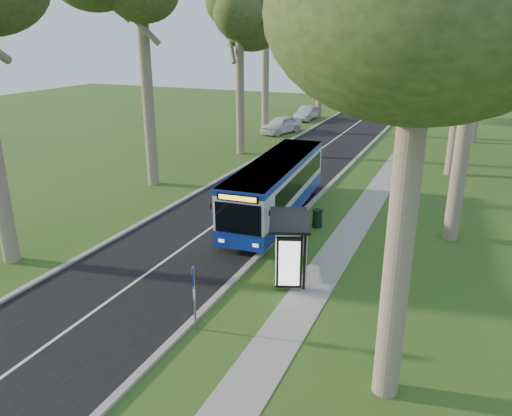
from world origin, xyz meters
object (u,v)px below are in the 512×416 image
(bus_stop_sign, at_px, (194,290))
(bus_shelter, at_px, (289,240))
(car_silver, at_px, (307,113))
(bus, at_px, (276,187))
(litter_bin, at_px, (317,218))
(car_white, at_px, (281,125))

(bus_stop_sign, xyz_separation_m, bus_shelter, (1.59, 4.48, 0.26))
(bus_stop_sign, distance_m, car_silver, 42.18)
(bus, relative_size, litter_bin, 12.44)
(car_silver, bearing_deg, litter_bin, -70.28)
(litter_bin, xyz_separation_m, car_silver, (-10.46, 30.76, 0.27))
(litter_bin, bearing_deg, car_white, 114.80)
(bus_shelter, xyz_separation_m, car_white, (-10.95, 28.31, -0.87))
(bus_stop_sign, height_order, litter_bin, bus_stop_sign)
(bus_shelter, distance_m, car_silver, 38.27)
(bus, xyz_separation_m, car_silver, (-7.95, 29.94, -0.80))
(litter_bin, bearing_deg, bus, 162.03)
(bus_shelter, bearing_deg, bus_stop_sign, -130.21)
(bus_stop_sign, bearing_deg, bus, 72.90)
(litter_bin, xyz_separation_m, car_white, (-10.37, 22.44, 0.35))
(car_white, bearing_deg, bus_stop_sign, -56.29)
(car_white, height_order, car_silver, car_white)
(car_white, bearing_deg, litter_bin, -47.42)
(bus, relative_size, bus_stop_sign, 4.99)
(bus, relative_size, car_white, 2.37)
(car_white, relative_size, car_silver, 1.07)
(bus_stop_sign, height_order, car_white, bus_stop_sign)
(bus, relative_size, car_silver, 2.54)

